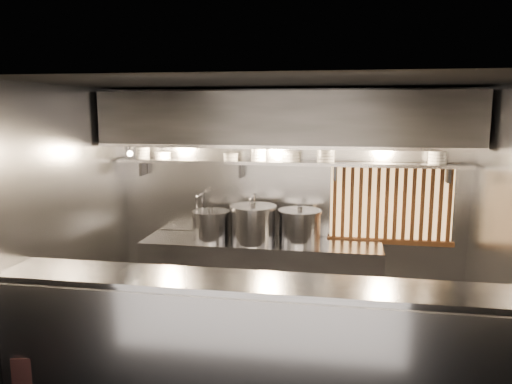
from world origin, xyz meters
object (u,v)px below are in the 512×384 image
(pendant_bulb, at_px, (278,157))
(stock_pot_mid, at_px, (300,226))
(stock_pot_right, at_px, (211,225))
(heat_lamp, at_px, (128,149))
(stock_pot_left, at_px, (253,224))

(pendant_bulb, relative_size, stock_pot_mid, 0.27)
(pendant_bulb, distance_m, stock_pot_right, 1.21)
(heat_lamp, bearing_deg, stock_pot_left, 8.71)
(pendant_bulb, relative_size, stock_pot_left, 0.28)
(pendant_bulb, bearing_deg, heat_lamp, -169.00)
(heat_lamp, relative_size, pendant_bulb, 1.87)
(heat_lamp, xyz_separation_m, stock_pot_left, (1.51, 0.23, -0.93))
(stock_pot_left, bearing_deg, stock_pot_right, 178.59)
(heat_lamp, distance_m, stock_pot_right, 1.39)
(heat_lamp, height_order, stock_pot_right, heat_lamp)
(stock_pot_mid, xyz_separation_m, stock_pot_right, (-1.12, -0.08, -0.02))
(heat_lamp, bearing_deg, stock_pot_mid, 8.74)
(pendant_bulb, xyz_separation_m, stock_pot_mid, (0.29, -0.03, -0.85))
(stock_pot_mid, bearing_deg, pendant_bulb, 174.12)
(pendant_bulb, distance_m, stock_pot_mid, 0.90)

